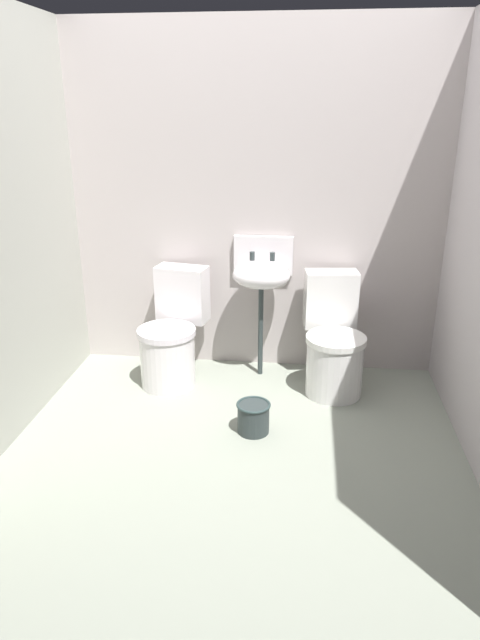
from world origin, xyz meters
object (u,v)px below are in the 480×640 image
object	(u,v)px
toilet_right	(333,345)
sink	(262,274)
toilet_left	(172,338)
bucket	(253,417)

from	to	relation	value
toilet_right	sink	distance (m)	0.70
toilet_left	toilet_right	world-z (taller)	same
toilet_right	sink	xyz separation A→B (m)	(-0.51, 0.19, 0.43)
toilet_left	sink	distance (m)	0.77
sink	toilet_right	bearing A→B (deg)	-20.21
toilet_right	bucket	distance (m)	0.83
sink	bucket	distance (m)	1.05
sink	bucket	world-z (taller)	sink
sink	bucket	size ratio (longest dim) A/B	4.78
toilet_left	sink	xyz separation A→B (m)	(0.61, 0.19, 0.43)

